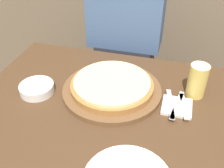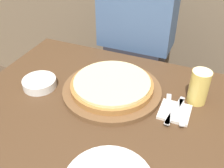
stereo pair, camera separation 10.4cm
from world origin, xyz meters
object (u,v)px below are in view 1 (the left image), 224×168
(fork, at_px, (170,104))
(spoon, at_px, (184,106))
(dinner_knife, at_px, (177,105))
(pizza_on_board, at_px, (112,87))
(diner_person, at_px, (125,54))
(side_bowl, at_px, (37,88))
(beer_glass, at_px, (198,79))

(fork, relative_size, spoon, 1.17)
(dinner_knife, relative_size, spoon, 1.17)
(pizza_on_board, bearing_deg, dinner_knife, -6.41)
(spoon, relative_size, diner_person, 0.11)
(side_bowl, relative_size, fork, 0.80)
(beer_glass, xyz_separation_m, diner_person, (-0.38, 0.40, -0.17))
(side_bowl, bearing_deg, spoon, 5.09)
(fork, xyz_separation_m, dinner_knife, (0.02, 0.00, 0.00))
(fork, height_order, diner_person, diner_person)
(pizza_on_board, height_order, fork, pizza_on_board)
(beer_glass, height_order, side_bowl, beer_glass)
(pizza_on_board, relative_size, side_bowl, 2.89)
(pizza_on_board, relative_size, dinner_knife, 2.31)
(side_bowl, bearing_deg, pizza_on_board, 15.46)
(pizza_on_board, distance_m, fork, 0.24)
(pizza_on_board, xyz_separation_m, beer_glass, (0.32, 0.07, 0.05))
(side_bowl, distance_m, diner_person, 0.62)
(pizza_on_board, bearing_deg, diner_person, 96.52)
(side_bowl, bearing_deg, beer_glass, 13.98)
(side_bowl, bearing_deg, fork, 5.57)
(fork, bearing_deg, side_bowl, -174.43)
(beer_glass, relative_size, side_bowl, 0.99)
(spoon, height_order, diner_person, diner_person)
(side_bowl, xyz_separation_m, dinner_knife, (0.55, 0.05, -0.00))
(side_bowl, distance_m, fork, 0.53)
(beer_glass, distance_m, fork, 0.15)
(spoon, bearing_deg, side_bowl, -174.91)
(pizza_on_board, relative_size, beer_glass, 2.92)
(dinner_knife, bearing_deg, fork, 180.00)
(dinner_knife, distance_m, spoon, 0.02)
(diner_person, bearing_deg, dinner_knife, -58.06)
(fork, height_order, spoon, same)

